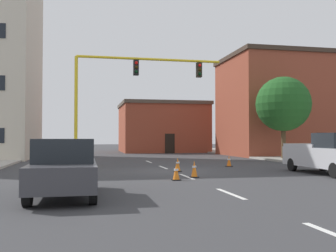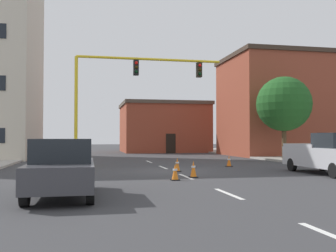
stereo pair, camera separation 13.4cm
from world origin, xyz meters
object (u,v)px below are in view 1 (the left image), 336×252
object	(u,v)px
sedan_dark_gray_near_left	(64,167)
traffic_cone_roadside_c	(229,161)
traffic_cone_roadside_a	(194,169)
traffic_cone_roadside_b	(178,165)
pickup_truck_silver	(329,154)
traffic_signal_gantry	(98,129)
tree_right_mid	(283,104)
traffic_cone_roadside_d	(176,172)

from	to	relation	value
sedan_dark_gray_near_left	traffic_cone_roadside_c	world-z (taller)	sedan_dark_gray_near_left
sedan_dark_gray_near_left	traffic_cone_roadside_a	size ratio (longest dim) A/B	6.00
traffic_cone_roadside_b	traffic_cone_roadside_c	distance (m)	4.71
traffic_cone_roadside_b	pickup_truck_silver	bearing A→B (deg)	-22.90
traffic_signal_gantry	pickup_truck_silver	xyz separation A→B (m)	(10.80, -7.45, -1.33)
pickup_truck_silver	sedan_dark_gray_near_left	distance (m)	13.05
tree_right_mid	pickup_truck_silver	distance (m)	12.56
traffic_cone_roadside_b	sedan_dark_gray_near_left	bearing A→B (deg)	-124.78
traffic_cone_roadside_d	traffic_cone_roadside_b	bearing A→B (deg)	75.81
traffic_cone_roadside_b	tree_right_mid	bearing A→B (deg)	38.87
sedan_dark_gray_near_left	traffic_cone_roadside_d	bearing A→B (deg)	40.41
sedan_dark_gray_near_left	traffic_cone_roadside_b	bearing A→B (deg)	55.22
pickup_truck_silver	traffic_signal_gantry	bearing A→B (deg)	145.39
traffic_cone_roadside_a	pickup_truck_silver	bearing A→B (deg)	1.19
traffic_cone_roadside_a	traffic_cone_roadside_d	distance (m)	1.41
sedan_dark_gray_near_left	traffic_cone_roadside_b	world-z (taller)	sedan_dark_gray_near_left
pickup_truck_silver	traffic_cone_roadside_c	world-z (taller)	pickup_truck_silver
pickup_truck_silver	traffic_cone_roadside_d	xyz separation A→B (m)	(-7.86, -1.09, -0.64)
traffic_signal_gantry	sedan_dark_gray_near_left	xyz separation A→B (m)	(-1.36, -12.20, -1.42)
traffic_cone_roadside_c	traffic_cone_roadside_d	distance (m)	8.28
traffic_signal_gantry	traffic_cone_roadside_c	bearing A→B (deg)	-13.27
traffic_cone_roadside_d	traffic_cone_roadside_c	bearing A→B (deg)	54.08
tree_right_mid	pickup_truck_silver	world-z (taller)	tree_right_mid
traffic_cone_roadside_a	traffic_cone_roadside_b	distance (m)	3.04
sedan_dark_gray_near_left	traffic_cone_roadside_c	xyz separation A→B (m)	(9.16, 10.36, -0.55)
traffic_signal_gantry	pickup_truck_silver	size ratio (longest dim) A/B	1.86
traffic_signal_gantry	traffic_cone_roadside_a	world-z (taller)	traffic_signal_gantry
traffic_cone_roadside_b	traffic_cone_roadside_d	xyz separation A→B (m)	(-1.01, -3.98, -0.02)
traffic_signal_gantry	sedan_dark_gray_near_left	distance (m)	12.36
traffic_signal_gantry	sedan_dark_gray_near_left	bearing A→B (deg)	-96.36
traffic_cone_roadside_b	traffic_cone_roadside_d	distance (m)	4.11
traffic_cone_roadside_a	traffic_cone_roadside_b	size ratio (longest dim) A/B	1.03
traffic_signal_gantry	traffic_cone_roadside_b	world-z (taller)	traffic_signal_gantry
pickup_truck_silver	traffic_cone_roadside_b	world-z (taller)	pickup_truck_silver
pickup_truck_silver	traffic_cone_roadside_c	xyz separation A→B (m)	(-3.00, 5.61, -0.63)
pickup_truck_silver	tree_right_mid	bearing A→B (deg)	71.74
tree_right_mid	traffic_signal_gantry	bearing A→B (deg)	-164.61
sedan_dark_gray_near_left	traffic_cone_roadside_a	distance (m)	7.08
traffic_signal_gantry	pickup_truck_silver	world-z (taller)	traffic_signal_gantry
traffic_cone_roadside_a	traffic_cone_roadside_c	xyz separation A→B (m)	(3.81, 5.76, -0.03)
traffic_signal_gantry	traffic_cone_roadside_d	world-z (taller)	traffic_signal_gantry
traffic_cone_roadside_c	traffic_cone_roadside_d	bearing A→B (deg)	-125.92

